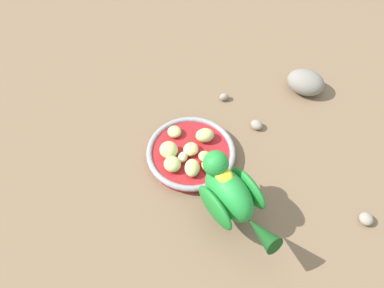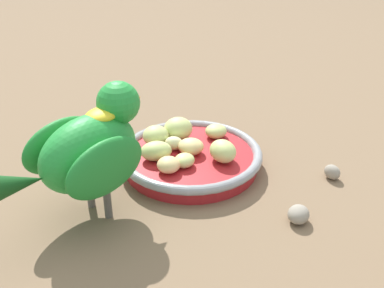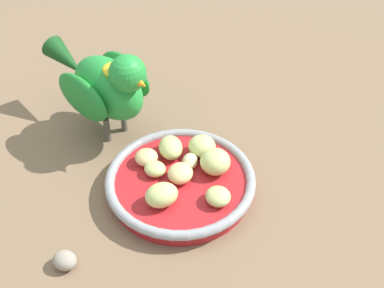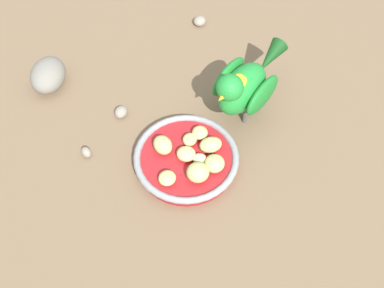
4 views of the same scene
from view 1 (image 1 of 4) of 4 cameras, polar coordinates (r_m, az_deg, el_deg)
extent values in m
plane|color=#7A6047|center=(0.88, -1.68, -1.80)|extent=(4.00, 4.00, 0.00)
cylinder|color=#AD1E23|center=(0.87, -0.15, -1.47)|extent=(0.17, 0.17, 0.02)
torus|color=#93969B|center=(0.87, -0.16, -1.10)|extent=(0.18, 0.18, 0.01)
ellipsoid|color=#C6D17A|center=(0.85, -3.18, -0.80)|extent=(0.05, 0.05, 0.03)
ellipsoid|color=#C6D17A|center=(0.87, 1.75, 1.19)|extent=(0.05, 0.05, 0.03)
ellipsoid|color=#E5C67F|center=(0.86, -0.16, -0.71)|extent=(0.04, 0.04, 0.02)
ellipsoid|color=#C6D17A|center=(0.83, 0.02, -3.25)|extent=(0.05, 0.04, 0.02)
ellipsoid|color=#C6D17A|center=(0.89, -2.40, 1.68)|extent=(0.04, 0.04, 0.02)
ellipsoid|color=#C6D17A|center=(0.85, 1.81, -1.55)|extent=(0.03, 0.03, 0.02)
ellipsoid|color=beige|center=(0.85, -1.26, -1.78)|extent=(0.03, 0.02, 0.02)
ellipsoid|color=#E5C67F|center=(0.84, 2.26, -2.88)|extent=(0.03, 0.03, 0.02)
ellipsoid|color=#C6D17A|center=(0.83, -2.66, -2.74)|extent=(0.05, 0.05, 0.03)
cylinder|color=#59544C|center=(0.80, 3.64, -9.05)|extent=(0.01, 0.01, 0.04)
cylinder|color=#59544C|center=(0.81, 5.37, -7.99)|extent=(0.01, 0.01, 0.04)
ellipsoid|color=green|center=(0.75, 5.04, -6.76)|extent=(0.12, 0.13, 0.08)
ellipsoid|color=#1E7F2D|center=(0.74, 3.15, -8.61)|extent=(0.08, 0.09, 0.06)
ellipsoid|color=#1E7F2D|center=(0.76, 7.63, -5.88)|extent=(0.08, 0.09, 0.06)
cone|color=#144719|center=(0.72, 9.37, -11.76)|extent=(0.07, 0.08, 0.05)
sphere|color=green|center=(0.73, 3.25, -2.65)|extent=(0.07, 0.07, 0.05)
cone|color=orange|center=(0.75, 2.25, -1.60)|extent=(0.03, 0.03, 0.02)
ellipsoid|color=yellow|center=(0.73, 4.29, -4.20)|extent=(0.05, 0.05, 0.01)
ellipsoid|color=gray|center=(1.02, 15.17, 8.08)|extent=(0.08, 0.09, 0.05)
ellipsoid|color=gray|center=(0.87, 22.56, -9.36)|extent=(0.04, 0.04, 0.02)
ellipsoid|color=gray|center=(0.98, 4.37, 6.37)|extent=(0.03, 0.03, 0.02)
ellipsoid|color=gray|center=(0.93, 8.75, 2.59)|extent=(0.03, 0.03, 0.02)
camera|label=2|loc=(0.74, 43.02, 2.93)|focal=43.81mm
camera|label=3|loc=(0.95, 6.07, 37.07)|focal=46.29mm
camera|label=4|loc=(0.80, -53.42, 42.82)|focal=48.21mm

